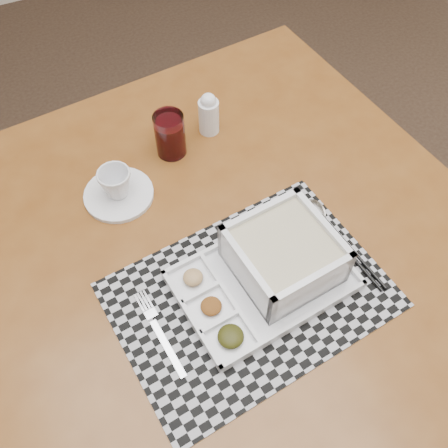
% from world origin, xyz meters
% --- Properties ---
extents(floor, '(5.00, 5.00, 0.00)m').
position_xyz_m(floor, '(0.00, 0.00, 0.00)').
color(floor, black).
rests_on(floor, ground).
extents(dining_table, '(1.20, 1.20, 0.81)m').
position_xyz_m(dining_table, '(-0.04, -0.02, 0.73)').
color(dining_table, '#592E10').
rests_on(dining_table, ground).
extents(placemat, '(0.54, 0.41, 0.00)m').
position_xyz_m(placemat, '(-0.03, -0.15, 0.81)').
color(placemat, '#96959C').
rests_on(placemat, dining_table).
extents(serving_tray, '(0.34, 0.26, 0.10)m').
position_xyz_m(serving_tray, '(0.03, -0.13, 0.85)').
color(serving_tray, silver).
rests_on(serving_tray, placemat).
extents(fork, '(0.04, 0.19, 0.00)m').
position_xyz_m(fork, '(-0.21, -0.15, 0.82)').
color(fork, silver).
rests_on(fork, placemat).
extents(spoon, '(0.04, 0.18, 0.01)m').
position_xyz_m(spoon, '(0.18, -0.04, 0.82)').
color(spoon, silver).
rests_on(spoon, placemat).
extents(chopsticks, '(0.05, 0.24, 0.01)m').
position_xyz_m(chopsticks, '(0.19, -0.13, 0.82)').
color(chopsticks, black).
rests_on(chopsticks, placemat).
extents(saucer, '(0.15, 0.15, 0.01)m').
position_xyz_m(saucer, '(-0.19, 0.18, 0.82)').
color(saucer, silver).
rests_on(saucer, dining_table).
extents(cup, '(0.08, 0.08, 0.07)m').
position_xyz_m(cup, '(-0.19, 0.18, 0.85)').
color(cup, silver).
rests_on(cup, saucer).
extents(juice_glass, '(0.07, 0.07, 0.11)m').
position_xyz_m(juice_glass, '(-0.04, 0.26, 0.86)').
color(juice_glass, white).
rests_on(juice_glass, dining_table).
extents(creamer_bottle, '(0.05, 0.05, 0.11)m').
position_xyz_m(creamer_bottle, '(0.07, 0.28, 0.86)').
color(creamer_bottle, silver).
rests_on(creamer_bottle, dining_table).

